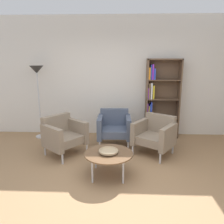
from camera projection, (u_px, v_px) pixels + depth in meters
ground_plane at (111, 184)px, 3.44m from camera, size 8.32×8.32×0.00m
plaster_back_panel at (116, 77)px, 5.49m from camera, size 6.40×0.12×2.90m
bookshelf_tall at (159, 100)px, 5.36m from camera, size 0.80×0.30×1.90m
coffee_table_low at (109, 155)px, 3.62m from camera, size 0.80×0.80×0.40m
decorative_bowl at (109, 151)px, 3.60m from camera, size 0.32×0.32×0.05m
armchair_by_bookshelf at (114, 127)px, 4.93m from camera, size 0.73×0.67×0.78m
armchair_corner_red at (63, 134)px, 4.44m from camera, size 0.94×0.95×0.78m
armchair_near_window at (155, 134)px, 4.46m from camera, size 0.95×0.93×0.78m
floor_lamp_torchiere at (37, 78)px, 5.18m from camera, size 0.32×0.32×1.74m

